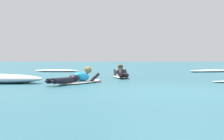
# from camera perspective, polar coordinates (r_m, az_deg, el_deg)

# --- Properties ---
(ground_plane) EXTENTS (120.00, 120.00, 0.00)m
(ground_plane) POSITION_cam_1_polar(r_m,az_deg,el_deg) (17.64, 2.72, -0.50)
(ground_plane) COLOR #2D6B7A
(surfer_near) EXTENTS (1.71, 2.34, 0.55)m
(surfer_near) POSITION_cam_1_polar(r_m,az_deg,el_deg) (10.28, -5.58, -1.47)
(surfer_near) COLOR white
(surfer_near) RESTS_ON ground
(surfer_far) EXTENTS (0.61, 2.67, 0.55)m
(surfer_far) POSITION_cam_1_polar(r_m,az_deg,el_deg) (13.50, 1.55, -0.67)
(surfer_far) COLOR white
(surfer_far) RESTS_ON ground
(whitewater_mid_right) EXTENTS (2.60, 1.24, 0.14)m
(whitewater_mid_right) POSITION_cam_1_polar(r_m,az_deg,el_deg) (19.35, -9.10, -0.11)
(whitewater_mid_right) COLOR white
(whitewater_mid_right) RESTS_ON ground
(whitewater_back) EXTENTS (2.66, 1.21, 0.14)m
(whitewater_back) POSITION_cam_1_polar(r_m,az_deg,el_deg) (19.47, 15.92, -0.15)
(whitewater_back) COLOR white
(whitewater_back) RESTS_ON ground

